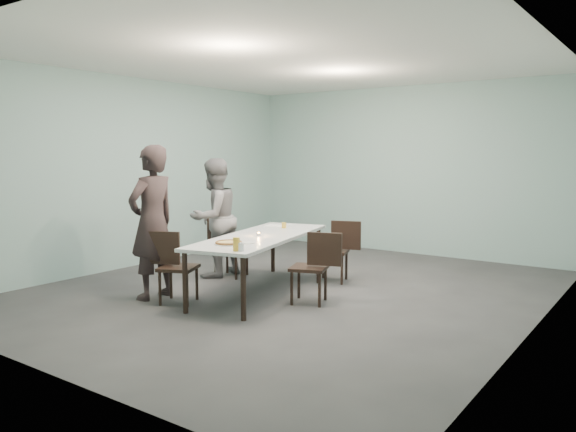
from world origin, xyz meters
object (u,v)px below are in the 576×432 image
Objects in this scene: chair_near_left at (172,262)px; pizza at (229,243)px; amber_tumbler at (284,225)px; chair_far_right at (338,247)px; table at (261,240)px; chair_near_right at (315,262)px; side_plate at (248,243)px; tealight at (259,234)px; beer_glass at (236,244)px; chair_far_left at (226,242)px; diner_near at (152,222)px; water_tumbler at (240,247)px; diner_far at (214,218)px.

chair_near_left is 2.56× the size of pizza.
chair_far_right is at bearing 26.48° from amber_tumbler.
table is 3.14× the size of chair_near_right.
chair_far_right is at bearing 81.19° from side_plate.
amber_tumbler is (-0.16, 0.75, 0.10)m from table.
chair_near_right reaches higher than side_plate.
tealight is at bearing -77.41° from amber_tumbler.
chair_near_right is at bearing 69.51° from beer_glass.
pizza is at bearing -59.05° from chair_far_left.
amber_tumbler is at bearing 155.94° from diner_near.
water_tumbler is at bearing -59.46° from side_plate.
pizza is at bearing 59.41° from chair_far_right.
chair_near_right is (1.45, 0.97, 0.00)m from chair_near_left.
diner_far is at bearing -171.33° from diner_near.
diner_near reaches higher than side_plate.
water_tumbler is at bearing -62.18° from tealight.
pizza is at bearing 141.85° from beer_glass.
chair_far_right reaches higher than table.
chair_far_left is 15.54× the size of tealight.
table is at bearing 100.29° from pizza.
pizza is (1.05, 0.23, -0.19)m from diner_near.
diner_near reaches higher than water_tumbler.
diner_far is (-0.24, 1.37, -0.09)m from diner_near.
chair_far_left reaches higher than table.
side_plate is at bearing 116.17° from beer_glass.
pizza reaches higher than table.
chair_near_right is at bearing 0.53° from tealight.
chair_near_left is at bearing -102.69° from amber_tumbler.
chair_near_left reaches higher than pizza.
chair_far_left reaches higher than amber_tumbler.
diner_far reaches higher than water_tumbler.
table is 1.21m from diner_far.
diner_far reaches higher than pizza.
chair_far_right is at bearing 116.95° from diner_far.
amber_tumbler is at bearing 102.26° from table.
chair_near_right is at bearing 44.59° from pizza.
water_tumbler is (1.44, -0.02, -0.16)m from diner_near.
diner_near is (-0.35, 0.01, 0.46)m from chair_near_left.
diner_far is at bearing 88.09° from chair_near_left.
diner_near is 10.65× the size of side_plate.
chair_far_right is at bearing -92.45° from chair_near_right.
chair_far_left is at bearing -161.81° from amber_tumbler.
chair_far_right reaches higher than water_tumbler.
water_tumbler is (0.27, -0.45, 0.04)m from side_plate.
pizza is at bearing -79.71° from table.
chair_far_left is 9.67× the size of water_tumbler.
tealight is 0.83m from amber_tumbler.
diner_near is at bearing 36.74° from chair_far_right.
chair_far_right reaches higher than amber_tumbler.
diner_far is at bearing 160.09° from tealight.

